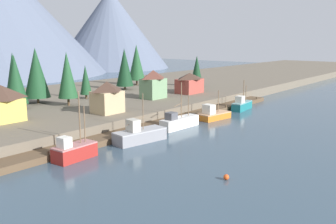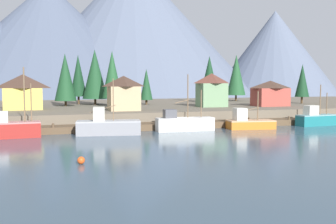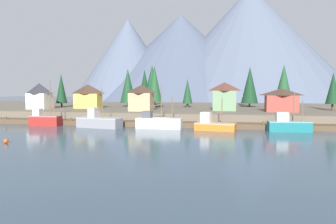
{
  "view_description": "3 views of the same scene",
  "coord_description": "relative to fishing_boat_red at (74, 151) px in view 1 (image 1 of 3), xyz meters",
  "views": [
    {
      "loc": [
        -56.01,
        -44.38,
        16.85
      ],
      "look_at": [
        -0.44,
        1.2,
        2.84
      ],
      "focal_mm": 40.02,
      "sensor_mm": 36.0,
      "label": 1
    },
    {
      "loc": [
        -21.49,
        -59.3,
        7.51
      ],
      "look_at": [
        -1.6,
        2.76,
        2.67
      ],
      "focal_mm": 42.25,
      "sensor_mm": 36.0,
      "label": 2
    },
    {
      "loc": [
        13.48,
        -62.19,
        7.92
      ],
      "look_at": [
        0.7,
        3.37,
        2.93
      ],
      "focal_mm": 33.67,
      "sensor_mm": 36.0,
      "label": 3
    }
  ],
  "objects": [
    {
      "name": "channel_buoy",
      "position": [
        6.9,
        -20.8,
        -0.94
      ],
      "size": [
        0.7,
        0.7,
        0.7
      ],
      "primitive_type": "sphere",
      "color": "#E04C19",
      "rests_on": "ground_plane"
    },
    {
      "name": "house_yellow",
      "position": [
        0.31,
        20.41,
        4.57
      ],
      "size": [
        7.19,
        4.2,
        6.57
      ],
      "color": "gold",
      "rests_on": "shoreline_bank"
    },
    {
      "name": "house_tan",
      "position": [
        17.69,
        12.74,
        4.4
      ],
      "size": [
        5.62,
        4.74,
        6.26
      ],
      "color": "tan",
      "rests_on": "shoreline_bank"
    },
    {
      "name": "fishing_boat_grey",
      "position": [
        12.58,
        -0.77,
        -0.06
      ],
      "size": [
        9.5,
        4.62,
        8.12
      ],
      "rotation": [
        0.0,
        0.0,
        -0.16
      ],
      "color": "gray",
      "rests_on": "ground_plane"
    },
    {
      "name": "fishing_boat_white",
      "position": [
        24.67,
        0.22,
        -0.09
      ],
      "size": [
        9.19,
        2.72,
        8.8
      ],
      "rotation": [
        0.0,
        0.0,
        -0.04
      ],
      "color": "silver",
      "rests_on": "ground_plane"
    },
    {
      "name": "dock",
      "position": [
        25.04,
        3.68,
        -0.79
      ],
      "size": [
        80.0,
        4.0,
        1.6
      ],
      "color": "brown",
      "rests_on": "ground_plane"
    },
    {
      "name": "ground_plane",
      "position": [
        25.04,
        21.69,
        -1.79
      ],
      "size": [
        400.0,
        400.0,
        1.0
      ],
      "primitive_type": "cube",
      "color": "#384C5B"
    },
    {
      "name": "conifer_far_right",
      "position": [
        26.56,
        30.51,
        5.84
      ],
      "size": [
        2.89,
        2.89,
        8.22
      ],
      "color": "#4C3823",
      "rests_on": "shoreline_bank"
    },
    {
      "name": "house_red",
      "position": [
        50.46,
        16.62,
        3.99
      ],
      "size": [
        7.41,
        5.0,
        5.45
      ],
      "color": "#9E4238",
      "rests_on": "shoreline_bank"
    },
    {
      "name": "conifer_back_left",
      "position": [
        15.25,
        33.52,
        8.15
      ],
      "size": [
        5.72,
        5.72,
        12.52
      ],
      "color": "#4C3823",
      "rests_on": "shoreline_bank"
    },
    {
      "name": "fishing_boat_teal",
      "position": [
        49.21,
        0.02,
        -0.04
      ],
      "size": [
        7.82,
        3.07,
        7.19
      ],
      "rotation": [
        0.0,
        0.0,
        0.11
      ],
      "color": "#196B70",
      "rests_on": "ground_plane"
    },
    {
      "name": "fishing_boat_red",
      "position": [
        0.0,
        0.0,
        0.0
      ],
      "size": [
        6.46,
        3.09,
        9.66
      ],
      "rotation": [
        0.0,
        0.0,
        0.06
      ],
      "color": "maroon",
      "rests_on": "ground_plane"
    },
    {
      "name": "mountain_far_ridge",
      "position": [
        122.7,
        127.42,
        21.52
      ],
      "size": [
        68.49,
        68.49,
        45.63
      ],
      "primitive_type": "cone",
      "color": "slate",
      "rests_on": "ground_plane"
    },
    {
      "name": "conifer_far_left",
      "position": [
        17.85,
        25.66,
        7.93
      ],
      "size": [
        4.25,
        4.25,
        11.73
      ],
      "color": "#4C3823",
      "rests_on": "shoreline_bank"
    },
    {
      "name": "conifer_mid_right",
      "position": [
        54.72,
        40.5,
        8.36
      ],
      "size": [
        5.18,
        5.18,
        12.7
      ],
      "color": "#4C3823",
      "rests_on": "shoreline_bank"
    },
    {
      "name": "conifer_near_left",
      "position": [
        44.4,
        35.29,
        7.64
      ],
      "size": [
        4.92,
        4.92,
        11.8
      ],
      "color": "#4C3823",
      "rests_on": "shoreline_bank"
    },
    {
      "name": "house_green",
      "position": [
        37.37,
        18.06,
        4.76
      ],
      "size": [
        5.84,
        4.53,
        6.96
      ],
      "color": "#6B8E66",
      "rests_on": "shoreline_bank"
    },
    {
      "name": "conifer_near_right",
      "position": [
        63.58,
        23.47,
        6.74
      ],
      "size": [
        3.36,
        3.36,
        9.48
      ],
      "color": "#4C3823",
      "rests_on": "shoreline_bank"
    },
    {
      "name": "fishing_boat_orange",
      "position": [
        35.68,
        -0.54,
        -0.24
      ],
      "size": [
        7.91,
        4.22,
        6.12
      ],
      "rotation": [
        0.0,
        0.0,
        -0.15
      ],
      "color": "#CC6B1E",
      "rests_on": "ground_plane"
    },
    {
      "name": "conifer_back_right",
      "position": [
        11.85,
        37.21,
        7.87
      ],
      "size": [
        3.85,
        3.85,
        11.53
      ],
      "color": "#4C3823",
      "rests_on": "shoreline_bank"
    },
    {
      "name": "conifer_mid_left",
      "position": [
        8.5,
        30.42,
        7.41
      ],
      "size": [
        4.65,
        4.65,
        11.3
      ],
      "color": "#4C3823",
      "rests_on": "shoreline_bank"
    },
    {
      "name": "shoreline_bank",
      "position": [
        25.04,
        33.69,
        -0.04
      ],
      "size": [
        400.0,
        56.0,
        2.5
      ],
      "primitive_type": "cube",
      "color": "#665B4C",
      "rests_on": "ground_plane"
    }
  ]
}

